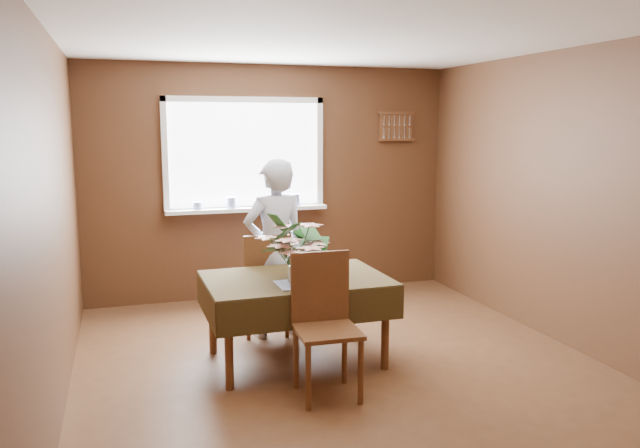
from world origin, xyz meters
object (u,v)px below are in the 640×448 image
object	(u,v)px
dining_table	(296,287)
chair_far	(266,280)
chair_near	(324,318)
flower_bouquet	(294,244)
seated_woman	(275,249)

from	to	relation	value
dining_table	chair_far	distance (m)	0.68
chair_near	flower_bouquet	distance (m)	0.65
chair_far	seated_woman	xyz separation A→B (m)	(0.08, -0.01, 0.28)
seated_woman	flower_bouquet	size ratio (longest dim) A/B	2.96
dining_table	chair_far	size ratio (longest dim) A/B	1.54
dining_table	seated_woman	size ratio (longest dim) A/B	0.90
chair_far	flower_bouquet	world-z (taller)	flower_bouquet
chair_near	seated_woman	bearing A→B (deg)	94.58
dining_table	chair_near	distance (m)	0.62
chair_near	flower_bouquet	xyz separation A→B (m)	(-0.08, 0.47, 0.45)
dining_table	chair_far	bearing A→B (deg)	96.97
chair_near	flower_bouquet	size ratio (longest dim) A/B	1.85
chair_near	chair_far	bearing A→B (deg)	98.20
chair_near	seated_woman	xyz separation A→B (m)	(-0.04, 1.27, 0.25)
seated_woman	flower_bouquet	xyz separation A→B (m)	(-0.04, -0.80, 0.19)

